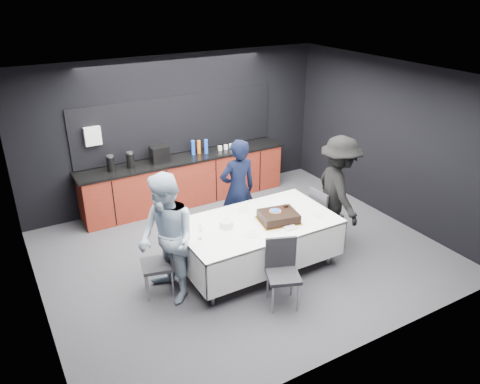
% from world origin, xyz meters
% --- Properties ---
extents(ground, '(6.00, 6.00, 0.00)m').
position_xyz_m(ground, '(0.00, 0.00, 0.00)').
color(ground, '#444349').
rests_on(ground, ground).
extents(room_shell, '(6.04, 5.04, 2.82)m').
position_xyz_m(room_shell, '(0.00, 0.00, 1.86)').
color(room_shell, white).
rests_on(room_shell, ground).
extents(kitchenette, '(4.10, 0.64, 2.05)m').
position_xyz_m(kitchenette, '(-0.02, 2.22, 0.54)').
color(kitchenette, maroon).
rests_on(kitchenette, ground).
extents(party_table, '(2.32, 1.32, 0.78)m').
position_xyz_m(party_table, '(0.00, -0.40, 0.64)').
color(party_table, '#99999E').
rests_on(party_table, ground).
extents(cake_assembly, '(0.65, 0.57, 0.18)m').
position_xyz_m(cake_assembly, '(0.28, -0.55, 0.85)').
color(cake_assembly, gold).
rests_on(cake_assembly, party_table).
extents(plate_stack, '(0.20, 0.20, 0.10)m').
position_xyz_m(plate_stack, '(-0.47, -0.33, 0.83)').
color(plate_stack, white).
rests_on(plate_stack, party_table).
extents(loose_plate_near, '(0.22, 0.22, 0.01)m').
position_xyz_m(loose_plate_near, '(-0.27, -0.70, 0.78)').
color(loose_plate_near, white).
rests_on(loose_plate_near, party_table).
extents(loose_plate_right_a, '(0.21, 0.21, 0.01)m').
position_xyz_m(loose_plate_right_a, '(0.70, -0.25, 0.78)').
color(loose_plate_right_a, white).
rests_on(loose_plate_right_a, party_table).
extents(loose_plate_right_b, '(0.19, 0.19, 0.01)m').
position_xyz_m(loose_plate_right_b, '(0.90, -0.72, 0.78)').
color(loose_plate_right_b, white).
rests_on(loose_plate_right_b, party_table).
extents(loose_plate_far, '(0.22, 0.22, 0.01)m').
position_xyz_m(loose_plate_far, '(0.01, -0.00, 0.78)').
color(loose_plate_far, white).
rests_on(loose_plate_far, party_table).
extents(fork_pile, '(0.18, 0.12, 0.03)m').
position_xyz_m(fork_pile, '(0.29, -0.83, 0.79)').
color(fork_pile, white).
rests_on(fork_pile, party_table).
extents(champagne_flute, '(0.06, 0.06, 0.22)m').
position_xyz_m(champagne_flute, '(-0.95, -0.45, 0.94)').
color(champagne_flute, white).
rests_on(champagne_flute, party_table).
extents(chair_left, '(0.50, 0.50, 0.92)m').
position_xyz_m(chair_left, '(-1.45, -0.30, 0.53)').
color(chair_left, '#2A2A2F').
rests_on(chair_left, ground).
extents(chair_right, '(0.43, 0.43, 0.92)m').
position_xyz_m(chair_right, '(1.36, -0.27, 0.53)').
color(chair_right, '#2A2A2F').
rests_on(chair_right, ground).
extents(chair_near, '(0.54, 0.54, 0.92)m').
position_xyz_m(chair_near, '(-0.15, -1.28, 0.53)').
color(chair_near, '#2A2A2F').
rests_on(chair_near, ground).
extents(person_center, '(0.65, 0.44, 1.74)m').
position_xyz_m(person_center, '(0.20, 0.52, 0.87)').
color(person_center, black).
rests_on(person_center, ground).
extents(person_left, '(0.79, 0.96, 1.82)m').
position_xyz_m(person_left, '(-1.42, -0.44, 0.91)').
color(person_left, '#A7BCD2').
rests_on(person_left, ground).
extents(person_right, '(0.98, 1.32, 1.82)m').
position_xyz_m(person_right, '(1.55, -0.39, 0.91)').
color(person_right, black).
rests_on(person_right, ground).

